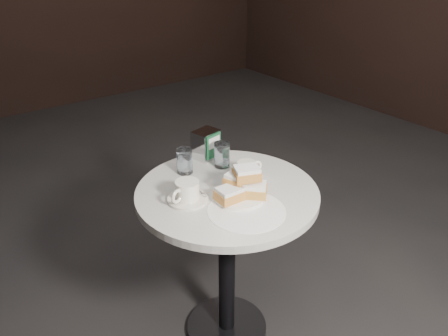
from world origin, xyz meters
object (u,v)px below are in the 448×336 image
coffee_cup_left (187,193)px  water_glass_right (222,155)px  cafe_table (227,232)px  napkin_dispenser (206,144)px  coffee_cup_right (247,171)px  beignet_plate (241,187)px  water_glass_left (185,161)px

coffee_cup_left → water_glass_right: (0.26, 0.14, 0.02)m
cafe_table → water_glass_right: water_glass_right is taller
coffee_cup_left → napkin_dispenser: size_ratio=1.51×
water_glass_right → cafe_table: bearing=-121.0°
water_glass_right → coffee_cup_right: bearing=-82.2°
coffee_cup_left → water_glass_right: size_ratio=1.77×
cafe_table → napkin_dispenser: napkin_dispenser is taller
cafe_table → napkin_dispenser: bearing=70.5°
coffee_cup_left → napkin_dispenser: napkin_dispenser is taller
beignet_plate → water_glass_right: beignet_plate is taller
water_glass_left → beignet_plate: bearing=-78.8°
coffee_cup_left → water_glass_right: water_glass_right is taller
coffee_cup_right → water_glass_left: bearing=138.5°
napkin_dispenser → water_glass_left: bearing=-169.4°
coffee_cup_right → coffee_cup_left: bearing=-173.9°
coffee_cup_right → napkin_dispenser: bearing=100.5°
cafe_table → napkin_dispenser: (0.10, 0.28, 0.26)m
coffee_cup_right → beignet_plate: bearing=-131.7°
water_glass_right → water_glass_left: bearing=163.5°
beignet_plate → water_glass_left: beignet_plate is taller
coffee_cup_left → cafe_table: bearing=-25.7°
cafe_table → beignet_plate: 0.26m
water_glass_right → napkin_dispenser: napkin_dispenser is taller
napkin_dispenser → beignet_plate: bearing=-116.9°
water_glass_left → cafe_table: bearing=-76.2°
coffee_cup_left → coffee_cup_right: 0.28m
cafe_table → water_glass_right: size_ratio=7.07×
cafe_table → coffee_cup_right: bearing=13.6°
coffee_cup_right → cafe_table: bearing=-161.0°
beignet_plate → napkin_dispenser: napkin_dispenser is taller
beignet_plate → napkin_dispenser: size_ratio=1.95×
napkin_dispenser → cafe_table: bearing=-121.7°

